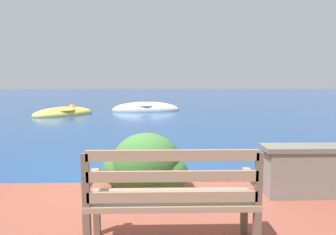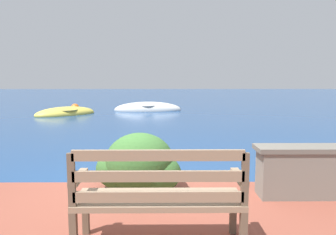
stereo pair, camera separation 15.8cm
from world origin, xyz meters
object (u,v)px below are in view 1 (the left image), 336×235
(mooring_buoy, at_px, (73,108))
(park_bench, at_px, (172,195))
(rowboat_mid, at_px, (146,110))
(rowboat_nearest, at_px, (63,114))

(mooring_buoy, bearing_deg, park_bench, -72.01)
(rowboat_mid, relative_size, mooring_buoy, 7.05)
(park_bench, height_order, rowboat_nearest, park_bench)
(rowboat_mid, xyz_separation_m, mooring_buoy, (-3.88, 0.83, 0.01))
(park_bench, xyz_separation_m, rowboat_mid, (-0.82, 13.64, -0.64))
(rowboat_nearest, height_order, mooring_buoy, rowboat_nearest)
(rowboat_mid, bearing_deg, rowboat_nearest, 20.03)
(rowboat_mid, height_order, mooring_buoy, rowboat_mid)
(rowboat_nearest, bearing_deg, rowboat_mid, 163.60)
(rowboat_nearest, bearing_deg, park_bench, 69.92)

